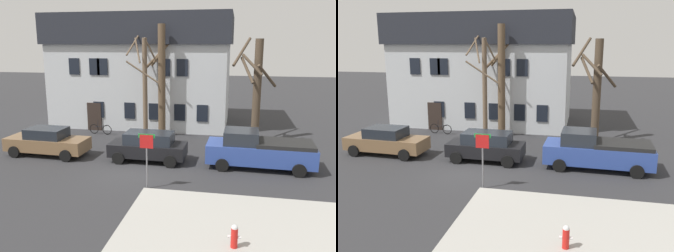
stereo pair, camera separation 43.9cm
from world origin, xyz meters
The scene contains 12 objects.
ground_plane centered at (0.00, 0.00, 0.00)m, with size 120.00×120.00×0.00m, color #2D2D30.
sidewalk_slab centered at (5.91, -5.27, 0.06)m, with size 9.44×6.53×0.12m, color #A8A59E.
building_main centered at (-2.50, 12.23, 4.41)m, with size 14.20×8.00×8.65m.
tree_bare_near centered at (-1.15, 7.15, 3.72)m, with size 2.31×2.31×7.01m.
tree_bare_mid centered at (-0.05, 7.73, 4.10)m, with size 2.84×1.78×7.74m.
tree_bare_far centered at (6.31, 7.37, 3.63)m, with size 2.90×2.89×6.86m.
car_brown_sedan centered at (-5.70, 1.96, 0.83)m, with size 4.86×2.13×1.64m.
car_black_wagon centered at (0.38, 2.03, 0.86)m, with size 4.26×2.00×1.66m.
pickup_truck_blue centered at (6.36, 2.09, 0.96)m, with size 5.59×2.39×1.99m.
fire_hydrant centered at (5.22, -6.09, 0.52)m, with size 0.42×0.22×0.78m.
street_sign_pole centered at (1.29, -1.80, 1.80)m, with size 0.76×0.07×2.55m.
bicycle_leaning centered at (-4.55, 7.32, 0.37)m, with size 1.75×0.20×1.03m.
Camera 2 is at (5.54, -16.26, 6.36)m, focal length 37.89 mm.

